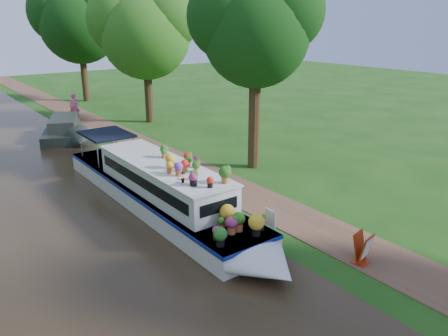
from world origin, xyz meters
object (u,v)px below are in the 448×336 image
Objects in this scene: second_boat at (64,129)px; sandwich_board at (363,250)px; plant_boat at (164,189)px; pedestrian_pink at (75,107)px.

second_boat reaches higher than sandwich_board.
plant_boat reaches higher than pedestrian_pink.
plant_boat is 7.34m from sandwich_board.
plant_boat reaches higher than sandwich_board.
plant_boat is at bearing -69.48° from second_boat.
pedestrian_pink is at bearing 78.81° from sandwich_board.
plant_boat is 13.19m from second_boat.
second_boat is 7.55× the size of sandwich_board.
plant_boat reaches higher than second_boat.
pedestrian_pink reaches higher than second_boat.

